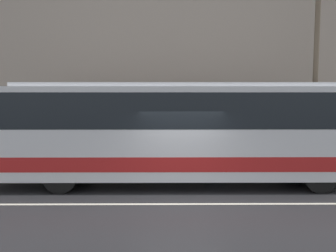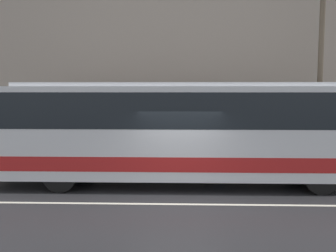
# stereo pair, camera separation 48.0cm
# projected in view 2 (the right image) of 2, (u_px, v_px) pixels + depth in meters

# --- Properties ---
(ground_plane) EXTENTS (60.00, 60.00, 0.00)m
(ground_plane) POSITION_uv_depth(u_px,v_px,m) (179.00, 204.00, 10.27)
(ground_plane) COLOR #262628
(sidewalk) EXTENTS (60.00, 2.66, 0.15)m
(sidewalk) POSITION_uv_depth(u_px,v_px,m) (180.00, 163.00, 15.57)
(sidewalk) COLOR #A09E99
(sidewalk) RESTS_ON ground_plane
(building_facade) EXTENTS (60.00, 0.35, 13.92)m
(building_facade) POSITION_uv_depth(u_px,v_px,m) (180.00, 7.00, 16.38)
(building_facade) COLOR gray
(building_facade) RESTS_ON ground_plane
(lane_stripe) EXTENTS (54.00, 0.14, 0.01)m
(lane_stripe) POSITION_uv_depth(u_px,v_px,m) (179.00, 204.00, 10.27)
(lane_stripe) COLOR beige
(lane_stripe) RESTS_ON ground_plane
(transit_bus) EXTENTS (11.94, 2.62, 3.36)m
(transit_bus) POSITION_uv_depth(u_px,v_px,m) (177.00, 127.00, 12.36)
(transit_bus) COLOR silver
(transit_bus) RESTS_ON ground_plane
(utility_pole_near) EXTENTS (0.20, 0.20, 8.86)m
(utility_pole_near) POSITION_uv_depth(u_px,v_px,m) (321.00, 52.00, 14.20)
(utility_pole_near) COLOR brown
(utility_pole_near) RESTS_ON sidewalk
(pedestrian_waiting) EXTENTS (0.36, 0.36, 1.78)m
(pedestrian_waiting) POSITION_uv_depth(u_px,v_px,m) (218.00, 140.00, 16.02)
(pedestrian_waiting) COLOR navy
(pedestrian_waiting) RESTS_ON sidewalk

